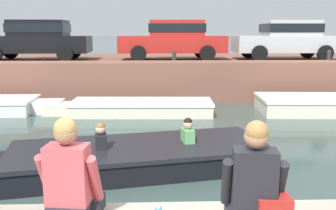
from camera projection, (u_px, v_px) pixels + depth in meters
The scene contains 12 objects.
ground_plane at pixel (177, 144), 8.75m from camera, with size 400.00×400.00×0.00m, color #384C47.
far_quay_wall at pixel (167, 74), 16.40m from camera, with size 60.00×6.00×1.47m, color brown.
far_wall_coping at pixel (169, 62), 13.43m from camera, with size 60.00×0.24×0.08m, color #925F4C.
boat_moored_central_cream at pixel (135, 108), 11.84m from camera, with size 5.32×1.63×0.43m.
motorboat_passing at pixel (128, 158), 7.07m from camera, with size 5.89×2.69×0.95m.
car_left_inner_black at pixel (37, 38), 14.53m from camera, with size 4.19×1.95×1.54m.
car_centre_red at pixel (173, 38), 14.71m from camera, with size 4.18×1.97×1.54m.
car_right_inner_silver at pixel (287, 38), 14.86m from camera, with size 4.07×1.87×1.54m.
mooring_bollard_mid at pixel (174, 56), 13.52m from camera, with size 0.15×0.15×0.44m.
mooring_bollard_east at pixel (329, 56), 13.72m from camera, with size 0.15×0.15×0.44m.
person_seated_left at pixel (70, 182), 3.26m from camera, with size 0.56×0.56×0.97m.
person_seated_right at pixel (253, 188), 3.15m from camera, with size 0.56×0.57×0.97m.
Camera 1 is at (-0.51, -3.45, 2.58)m, focal length 40.00 mm.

